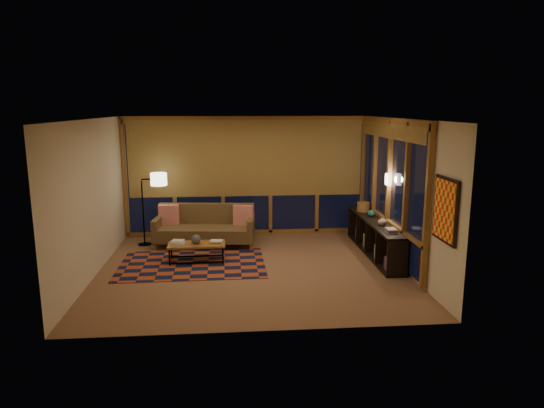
{
  "coord_description": "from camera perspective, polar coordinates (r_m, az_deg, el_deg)",
  "views": [
    {
      "loc": [
        -0.35,
        -8.42,
        2.91
      ],
      "look_at": [
        0.38,
        0.17,
        1.17
      ],
      "focal_mm": 32.0,
      "sensor_mm": 36.0,
      "label": 1
    }
  ],
  "objects": [
    {
      "name": "basket",
      "position": [
        10.57,
        10.69,
        -0.32
      ],
      "size": [
        0.32,
        0.32,
        0.2
      ],
      "primitive_type": "cylinder",
      "rotation": [
        0.0,
        0.0,
        -0.27
      ],
      "color": "#A66633",
      "rests_on": "bookshelf"
    },
    {
      "name": "ceramic_pot",
      "position": [
        9.28,
        -8.92,
        -4.12
      ],
      "size": [
        0.22,
        0.22,
        0.18
      ],
      "primitive_type": "sphere",
      "rotation": [
        0.0,
        0.0,
        0.28
      ],
      "color": "black",
      "rests_on": "coffee_table"
    },
    {
      "name": "shelf_book_stack",
      "position": [
        8.93,
        13.85,
        -3.03
      ],
      "size": [
        0.23,
        0.29,
        0.08
      ],
      "primitive_type": null,
      "rotation": [
        0.0,
        0.0,
        0.15
      ],
      "color": "white",
      "rests_on": "bookshelf"
    },
    {
      "name": "book_stack_b",
      "position": [
        9.33,
        -6.56,
        -4.38
      ],
      "size": [
        0.27,
        0.23,
        0.05
      ],
      "primitive_type": null,
      "rotation": [
        0.0,
        0.0,
        -0.16
      ],
      "color": "white",
      "rests_on": "coffee_table"
    },
    {
      "name": "book_stack_a",
      "position": [
        9.34,
        -11.02,
        -4.45
      ],
      "size": [
        0.24,
        0.21,
        0.06
      ],
      "primitive_type": null,
      "rotation": [
        0.0,
        0.0,
        -0.18
      ],
      "color": "white",
      "rests_on": "coffee_table"
    },
    {
      "name": "floor",
      "position": [
        8.92,
        -2.38,
        -7.64
      ],
      "size": [
        5.5,
        5.0,
        0.01
      ],
      "primitive_type": "cube",
      "color": "brown",
      "rests_on": "ground"
    },
    {
      "name": "wall_sconce",
      "position": [
        9.46,
        13.5,
        2.83
      ],
      "size": [
        0.12,
        0.18,
        0.22
      ],
      "primitive_type": null,
      "color": "#FFEFCD",
      "rests_on": "walls"
    },
    {
      "name": "window_wall_right",
      "position": [
        9.65,
        13.5,
        1.79
      ],
      "size": [
        0.16,
        3.7,
        2.6
      ],
      "primitive_type": null,
      "color": "brown",
      "rests_on": "walls"
    },
    {
      "name": "wall_art",
      "position": [
        7.4,
        19.68,
        -0.66
      ],
      "size": [
        0.06,
        0.74,
        0.94
      ],
      "primitive_type": null,
      "color": "red",
      "rests_on": "walls"
    },
    {
      "name": "teal_bowl",
      "position": [
        10.08,
        11.6,
        -1.09
      ],
      "size": [
        0.17,
        0.17,
        0.14
      ],
      "primitive_type": "sphere",
      "rotation": [
        0.0,
        0.0,
        -0.22
      ],
      "color": "#186052",
      "rests_on": "bookshelf"
    },
    {
      "name": "floor_lamp",
      "position": [
        10.59,
        -14.94,
        -0.59
      ],
      "size": [
        0.53,
        0.35,
        1.55
      ],
      "primitive_type": null,
      "rotation": [
        0.0,
        0.0,
        -0.03
      ],
      "color": "black",
      "rests_on": "floor"
    },
    {
      "name": "walls",
      "position": [
        8.57,
        -2.46,
        0.92
      ],
      "size": [
        5.51,
        5.01,
        2.7
      ],
      "color": "beige",
      "rests_on": "floor"
    },
    {
      "name": "sofa",
      "position": [
        10.33,
        -7.92,
        -2.63
      ],
      "size": [
        2.13,
        1.04,
        0.84
      ],
      "primitive_type": null,
      "rotation": [
        0.0,
        0.0,
        -0.1
      ],
      "color": "brown",
      "rests_on": "floor"
    },
    {
      "name": "bookshelf",
      "position": [
        9.9,
        12.0,
        -3.84
      ],
      "size": [
        0.4,
        2.79,
        0.7
      ],
      "primitive_type": null,
      "color": "black",
      "rests_on": "floor"
    },
    {
      "name": "area_rug",
      "position": [
        9.27,
        -9.33,
        -7.0
      ],
      "size": [
        2.71,
        1.82,
        0.01
      ],
      "primitive_type": "cube",
      "rotation": [
        0.0,
        0.0,
        0.01
      ],
      "color": "#A6421F",
      "rests_on": "floor"
    },
    {
      "name": "vase",
      "position": [
        9.4,
        12.86,
        -1.95
      ],
      "size": [
        0.2,
        0.2,
        0.17
      ],
      "primitive_type": "imported",
      "rotation": [
        0.0,
        0.0,
        0.21
      ],
      "color": "#A1927F",
      "rests_on": "bookshelf"
    },
    {
      "name": "coffee_table",
      "position": [
        9.37,
        -8.83,
        -5.67
      ],
      "size": [
        1.09,
        0.52,
        0.36
      ],
      "primitive_type": null,
      "rotation": [
        0.0,
        0.0,
        0.03
      ],
      "color": "brown",
      "rests_on": "floor"
    },
    {
      "name": "window_wall_back",
      "position": [
        10.97,
        -3.01,
        3.23
      ],
      "size": [
        5.3,
        0.16,
        2.6
      ],
      "primitive_type": null,
      "color": "brown",
      "rests_on": "walls"
    },
    {
      "name": "pillow_left",
      "position": [
        10.58,
        -12.03,
        -1.25
      ],
      "size": [
        0.43,
        0.15,
        0.43
      ],
      "primitive_type": null,
      "rotation": [
        0.0,
        0.0,
        0.01
      ],
      "color": "red",
      "rests_on": "sofa"
    },
    {
      "name": "pillow_right",
      "position": [
        10.31,
        -3.38,
        -1.35
      ],
      "size": [
        0.45,
        0.25,
        0.43
      ],
      "primitive_type": null,
      "rotation": [
        0.0,
        0.0,
        -0.27
      ],
      "color": "red",
      "rests_on": "sofa"
    },
    {
      "name": "ceiling",
      "position": [
        8.43,
        -2.54,
        9.97
      ],
      "size": [
        5.5,
        5.0,
        0.01
      ],
      "primitive_type": "cube",
      "color": "silver",
      "rests_on": "walls"
    }
  ]
}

